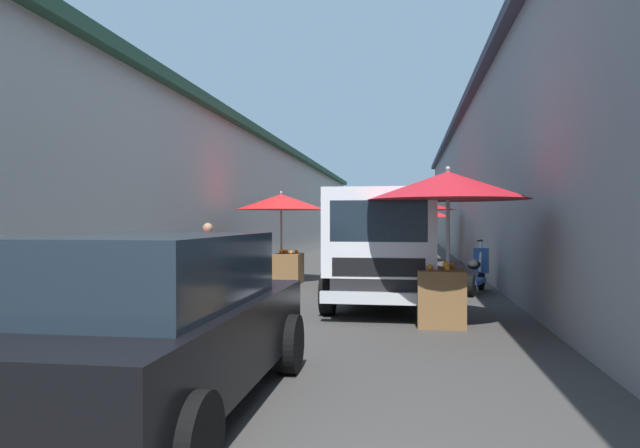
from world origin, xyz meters
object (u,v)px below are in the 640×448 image
at_px(hatchback_car, 151,322).
at_px(plastic_stool, 219,314).
at_px(fruit_stall_near_left, 447,206).
at_px(fruit_stall_mid_lane, 414,220).
at_px(fruit_stall_near_right, 282,213).
at_px(delivery_truck, 383,250).
at_px(vendor_by_crates, 208,255).
at_px(parked_scooter, 477,272).
at_px(fruit_stall_far_left, 416,212).

height_order(hatchback_car, plastic_stool, hatchback_car).
height_order(fruit_stall_near_left, plastic_stool, fruit_stall_near_left).
bearing_deg(fruit_stall_mid_lane, fruit_stall_near_right, 142.32).
xyz_separation_m(fruit_stall_near_right, plastic_stool, (-6.72, -0.62, -1.42)).
xyz_separation_m(fruit_stall_near_left, plastic_stool, (-1.29, 3.03, -1.45)).
bearing_deg(fruit_stall_near_right, plastic_stool, -174.69).
distance_m(delivery_truck, plastic_stool, 3.55).
bearing_deg(plastic_stool, vendor_by_crates, 21.73).
bearing_deg(parked_scooter, vendor_by_crates, 105.17).
bearing_deg(parked_scooter, fruit_stall_near_right, 73.62).
bearing_deg(delivery_truck, fruit_stall_mid_lane, -4.50).
bearing_deg(fruit_stall_mid_lane, vendor_by_crates, 149.23).
relative_size(fruit_stall_mid_lane, hatchback_car, 0.58).
bearing_deg(fruit_stall_far_left, delivery_truck, 176.36).
relative_size(delivery_truck, vendor_by_crates, 3.25).
height_order(fruit_stall_mid_lane, delivery_truck, fruit_stall_mid_lane).
height_order(delivery_truck, plastic_stool, delivery_truck).
bearing_deg(delivery_truck, fruit_stall_far_left, -3.64).
distance_m(parked_scooter, plastic_stool, 6.67).
xyz_separation_m(fruit_stall_far_left, delivery_truck, (-11.78, 0.75, -0.84)).
bearing_deg(fruit_stall_near_left, parked_scooter, -12.51).
distance_m(delivery_truck, vendor_by_crates, 3.75).
bearing_deg(fruit_stall_near_left, fruit_stall_mid_lane, 2.05).
distance_m(fruit_stall_mid_lane, delivery_truck, 8.23).
bearing_deg(vendor_by_crates, fruit_stall_near_left, -119.62).
distance_m(fruit_stall_far_left, hatchback_car, 17.70).
bearing_deg(parked_scooter, fruit_stall_near_left, 167.49).
xyz_separation_m(hatchback_car, vendor_by_crates, (6.79, 1.96, 0.12)).
relative_size(fruit_stall_mid_lane, vendor_by_crates, 1.49).
height_order(hatchback_car, delivery_truck, delivery_truck).
relative_size(parked_scooter, plastic_stool, 3.80).
bearing_deg(vendor_by_crates, fruit_stall_near_right, -18.14).
bearing_deg(plastic_stool, hatchback_car, -172.01).
bearing_deg(fruit_stall_near_right, fruit_stall_near_left, -146.08).
bearing_deg(fruit_stall_far_left, plastic_stool, 169.19).
distance_m(fruit_stall_mid_lane, vendor_by_crates, 8.31).
distance_m(fruit_stall_near_left, plastic_stool, 3.60).
bearing_deg(fruit_stall_mid_lane, hatchback_car, 170.70).
distance_m(fruit_stall_near_left, fruit_stall_mid_lane, 9.73).
bearing_deg(fruit_stall_near_left, fruit_stall_far_left, 1.04).
bearing_deg(parked_scooter, fruit_stall_mid_lane, 12.60).
relative_size(fruit_stall_near_right, plastic_stool, 5.28).
bearing_deg(parked_scooter, plastic_stool, 143.78).
distance_m(fruit_stall_near_right, vendor_by_crates, 3.11).
relative_size(fruit_stall_mid_lane, plastic_stool, 5.18).
relative_size(fruit_stall_far_left, vendor_by_crates, 1.91).
bearing_deg(parked_scooter, hatchback_car, 156.89).
bearing_deg(plastic_stool, fruit_stall_near_left, -67.02).
relative_size(fruit_stall_far_left, fruit_stall_mid_lane, 1.28).
relative_size(fruit_stall_near_right, parked_scooter, 1.39).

